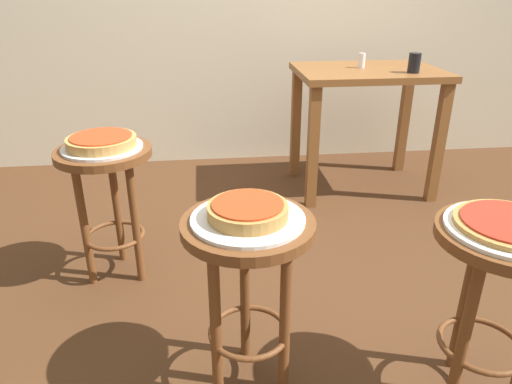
{
  "coord_description": "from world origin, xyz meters",
  "views": [
    {
      "loc": [
        -0.39,
        -1.87,
        1.28
      ],
      "look_at": [
        -0.21,
        -0.29,
        0.56
      ],
      "focal_mm": 33.12,
      "sensor_mm": 36.0,
      "label": 1
    }
  ],
  "objects": [
    {
      "name": "stool_leftside",
      "position": [
        -0.82,
        0.08,
        0.47
      ],
      "size": [
        0.41,
        0.41,
        0.62
      ],
      "color": "brown",
      "rests_on": "ground_plane"
    },
    {
      "name": "serving_plate_foreground",
      "position": [
        0.46,
        -0.78,
        0.63
      ],
      "size": [
        0.36,
        0.36,
        0.01
      ],
      "primitive_type": "cylinder",
      "color": "white",
      "rests_on": "stool_foreground"
    },
    {
      "name": "condiment_shaker",
      "position": [
        0.59,
        0.99,
        0.82
      ],
      "size": [
        0.04,
        0.04,
        0.09
      ],
      "primitive_type": "cylinder",
      "color": "white",
      "rests_on": "dining_table"
    },
    {
      "name": "stool_middle",
      "position": [
        -0.27,
        -0.63,
        0.47
      ],
      "size": [
        0.41,
        0.41,
        0.62
      ],
      "color": "brown",
      "rests_on": "ground_plane"
    },
    {
      "name": "cup_near_edge",
      "position": [
        0.84,
        0.8,
        0.84
      ],
      "size": [
        0.07,
        0.07,
        0.11
      ],
      "primitive_type": "cylinder",
      "color": "black",
      "rests_on": "dining_table"
    },
    {
      "name": "ground_plane",
      "position": [
        0.0,
        0.0,
        0.0
      ],
      "size": [
        6.0,
        6.0,
        0.0
      ],
      "primitive_type": "plane",
      "color": "#4C2D19"
    },
    {
      "name": "stool_foreground",
      "position": [
        0.46,
        -0.78,
        0.47
      ],
      "size": [
        0.41,
        0.41,
        0.62
      ],
      "color": "brown",
      "rests_on": "ground_plane"
    },
    {
      "name": "serving_plate_leftside",
      "position": [
        -0.82,
        0.08,
        0.63
      ],
      "size": [
        0.34,
        0.34,
        0.01
      ],
      "primitive_type": "cylinder",
      "color": "silver",
      "rests_on": "stool_leftside"
    },
    {
      "name": "pizza_leftside",
      "position": [
        -0.82,
        0.08,
        0.66
      ],
      "size": [
        0.29,
        0.29,
        0.05
      ],
      "color": "tan",
      "rests_on": "serving_plate_leftside"
    },
    {
      "name": "pizza_foreground",
      "position": [
        0.46,
        -0.78,
        0.65
      ],
      "size": [
        0.31,
        0.31,
        0.02
      ],
      "color": "#B78442",
      "rests_on": "serving_plate_foreground"
    },
    {
      "name": "dining_table",
      "position": [
        0.63,
        0.96,
        0.63
      ],
      "size": [
        0.87,
        0.63,
        0.78
      ],
      "color": "brown",
      "rests_on": "ground_plane"
    },
    {
      "name": "pizza_middle",
      "position": [
        -0.27,
        -0.63,
        0.66
      ],
      "size": [
        0.24,
        0.24,
        0.05
      ],
      "color": "#B78442",
      "rests_on": "serving_plate_middle"
    },
    {
      "name": "serving_plate_middle",
      "position": [
        -0.27,
        -0.63,
        0.63
      ],
      "size": [
        0.34,
        0.34,
        0.01
      ],
      "primitive_type": "cylinder",
      "color": "silver",
      "rests_on": "stool_middle"
    }
  ]
}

